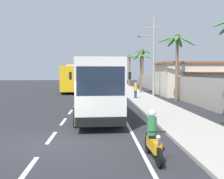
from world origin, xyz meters
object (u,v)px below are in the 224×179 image
(palm_nearest, at_px, (141,63))
(palm_farthest, at_px, (177,52))
(motorcycle_trailing, at_px, (122,94))
(palm_fourth, at_px, (129,64))
(pedestrian_midwalk, at_px, (136,90))
(coach_bus_far_lane, at_px, (73,78))
(palm_third, at_px, (143,60))
(roadside_building, at_px, (206,79))
(coach_bus_foreground, at_px, (97,85))
(motorcycle_beside_bus, at_px, (153,139))
(utility_pole_mid, at_px, (153,55))

(palm_nearest, distance_m, palm_farthest, 8.70)
(motorcycle_trailing, distance_m, palm_fourth, 23.34)
(pedestrian_midwalk, bearing_deg, palm_farthest, 165.46)
(coach_bus_far_lane, relative_size, motorcycle_trailing, 6.38)
(palm_third, bearing_deg, roadside_building, -76.75)
(coach_bus_foreground, distance_m, motorcycle_beside_bus, 9.06)
(motorcycle_trailing, relative_size, palm_farthest, 0.29)
(roadside_building, bearing_deg, palm_nearest, 159.29)
(coach_bus_foreground, distance_m, palm_fourth, 31.52)
(coach_bus_foreground, relative_size, roadside_building, 0.92)
(motorcycle_trailing, height_order, palm_farthest, palm_farthest)
(utility_pole_mid, bearing_deg, motorcycle_trailing, -140.22)
(coach_bus_far_lane, relative_size, palm_farthest, 1.85)
(palm_farthest, distance_m, roadside_building, 8.25)
(pedestrian_midwalk, height_order, utility_pole_mid, utility_pole_mid)
(roadside_building, bearing_deg, coach_bus_foreground, -135.93)
(coach_bus_foreground, xyz_separation_m, motorcycle_beside_bus, (1.96, -8.74, -1.35))
(coach_bus_foreground, relative_size, coach_bus_far_lane, 0.89)
(palm_nearest, height_order, roadside_building, palm_nearest)
(utility_pole_mid, height_order, roadside_building, utility_pole_mid)
(utility_pole_mid, bearing_deg, motorcycle_beside_bus, -102.47)
(palm_fourth, bearing_deg, palm_third, 25.66)
(palm_third, xyz_separation_m, palm_farthest, (-0.95, -24.72, -0.37))
(pedestrian_midwalk, xyz_separation_m, roadside_building, (9.43, 4.12, 1.08))
(motorcycle_trailing, xyz_separation_m, pedestrian_midwalk, (1.54, 0.77, 0.34))
(coach_bus_foreground, height_order, palm_third, palm_third)
(palm_fourth, height_order, roadside_building, palm_fourth)
(utility_pole_mid, height_order, palm_fourth, utility_pole_mid)
(pedestrian_midwalk, bearing_deg, roadside_building, -152.05)
(palm_nearest, relative_size, roadside_building, 0.46)
(coach_bus_far_lane, distance_m, palm_fourth, 14.94)
(pedestrian_midwalk, distance_m, palm_fourth, 22.35)
(coach_bus_far_lane, height_order, motorcycle_trailing, coach_bus_far_lane)
(coach_bus_far_lane, xyz_separation_m, palm_third, (12.76, 12.31, 3.21))
(motorcycle_beside_bus, xyz_separation_m, motorcycle_trailing, (0.48, 16.84, -0.02))
(coach_bus_foreground, relative_size, palm_farthest, 1.64)
(utility_pole_mid, xyz_separation_m, roadside_building, (7.00, 1.58, -2.83))
(palm_farthest, bearing_deg, pedestrian_midwalk, 161.12)
(palm_nearest, bearing_deg, palm_fourth, 88.85)
(motorcycle_beside_bus, height_order, roadside_building, roadside_building)
(palm_nearest, relative_size, palm_third, 0.72)
(motorcycle_trailing, height_order, utility_pole_mid, utility_pole_mid)
(palm_third, bearing_deg, motorcycle_trailing, -104.94)
(coach_bus_foreground, xyz_separation_m, palm_third, (8.88, 32.23, 3.25))
(coach_bus_foreground, bearing_deg, palm_third, 74.60)
(utility_pole_mid, xyz_separation_m, palm_nearest, (-0.70, 4.49, -0.72))
(pedestrian_midwalk, bearing_deg, palm_nearest, -99.45)
(motorcycle_beside_bus, bearing_deg, palm_farthest, 69.83)
(motorcycle_beside_bus, height_order, palm_nearest, palm_nearest)
(utility_pole_mid, bearing_deg, coach_bus_foreground, -119.35)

